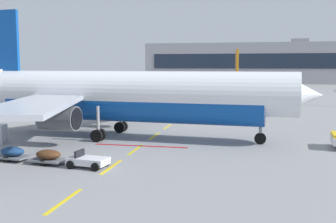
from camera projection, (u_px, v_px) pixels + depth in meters
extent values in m
cube|color=yellow|center=(64.00, 201.00, 20.16)|extent=(0.24, 4.00, 0.01)
cube|color=yellow|center=(112.00, 167.00, 26.95)|extent=(0.24, 4.00, 0.01)
cube|color=yellow|center=(136.00, 150.00, 32.52)|extent=(0.24, 4.00, 0.01)
cube|color=yellow|center=(154.00, 136.00, 38.76)|extent=(0.24, 4.00, 0.01)
cube|color=yellow|center=(168.00, 127.00, 44.84)|extent=(0.24, 4.00, 0.01)
cube|color=yellow|center=(177.00, 120.00, 50.24)|extent=(0.24, 4.00, 0.01)
cube|color=yellow|center=(186.00, 113.00, 57.44)|extent=(0.24, 4.00, 0.01)
cube|color=yellow|center=(192.00, 109.00, 63.26)|extent=(0.24, 4.00, 0.01)
cube|color=yellow|center=(198.00, 105.00, 70.30)|extent=(0.24, 4.00, 0.01)
cube|color=yellow|center=(203.00, 101.00, 76.90)|extent=(0.24, 4.00, 0.01)
cube|color=yellow|center=(207.00, 98.00, 83.48)|extent=(0.24, 4.00, 0.01)
cube|color=yellow|center=(210.00, 96.00, 90.55)|extent=(0.24, 4.00, 0.01)
cube|color=yellow|center=(213.00, 94.00, 97.79)|extent=(0.24, 4.00, 0.01)
cube|color=#B21414|center=(141.00, 146.00, 34.05)|extent=(8.00, 0.40, 0.01)
cylinder|color=white|center=(130.00, 92.00, 37.54)|extent=(30.30, 6.14, 3.80)
cylinder|color=#0F479E|center=(130.00, 103.00, 37.66)|extent=(24.70, 5.40, 3.50)
cone|color=white|center=(301.00, 95.00, 33.40)|extent=(3.78, 3.99, 3.72)
cube|color=#192333|center=(288.00, 87.00, 33.61)|extent=(1.82, 2.97, 0.60)
cube|color=white|center=(15.00, 81.00, 44.56)|extent=(3.69, 6.63, 0.24)
cube|color=#B7BCC6|center=(125.00, 91.00, 46.80)|extent=(11.24, 17.49, 0.36)
cube|color=#B7BCC6|center=(39.00, 104.00, 30.57)|extent=(8.99, 17.66, 0.36)
cylinder|color=#4C4F54|center=(113.00, 106.00, 44.14)|extent=(3.35, 2.34, 2.10)
cylinder|color=black|center=(127.00, 106.00, 43.70)|extent=(0.26, 1.79, 1.79)
cylinder|color=#4C4F54|center=(59.00, 118.00, 33.64)|extent=(3.35, 2.34, 2.10)
cylinder|color=black|center=(76.00, 119.00, 33.20)|extent=(0.26, 1.79, 1.79)
cylinder|color=gray|center=(261.00, 123.00, 34.54)|extent=(0.28, 0.28, 2.67)
cylinder|color=black|center=(260.00, 139.00, 34.69)|extent=(1.01, 0.36, 0.99)
cylinder|color=gray|center=(121.00, 114.00, 40.85)|extent=(0.28, 0.28, 2.61)
cylinder|color=black|center=(122.00, 126.00, 41.33)|extent=(1.12, 0.43, 1.10)
cylinder|color=black|center=(120.00, 127.00, 40.66)|extent=(1.12, 0.43, 1.10)
cylinder|color=gray|center=(98.00, 121.00, 35.88)|extent=(0.28, 0.28, 2.61)
cylinder|color=black|center=(100.00, 135.00, 36.36)|extent=(1.12, 0.43, 1.10)
cylinder|color=black|center=(97.00, 136.00, 35.69)|extent=(1.12, 0.43, 1.10)
cone|color=silver|center=(2.00, 80.00, 99.42)|extent=(3.32, 3.19, 2.87)
cube|color=#192333|center=(0.00, 78.00, 98.56)|extent=(2.39, 1.62, 0.46)
cube|color=#B7BCC6|center=(3.00, 84.00, 84.84)|extent=(13.16, 9.77, 0.28)
cylinder|color=silver|center=(232.00, 81.00, 85.28)|extent=(5.98, 24.12, 3.02)
cylinder|color=orange|center=(232.00, 85.00, 85.37)|extent=(5.18, 19.67, 2.78)
cone|color=silver|center=(228.00, 80.00, 97.13)|extent=(3.28, 3.13, 2.96)
cone|color=silver|center=(237.00, 82.00, 72.83)|extent=(2.96, 3.63, 2.57)
cube|color=#192333|center=(228.00, 77.00, 96.25)|extent=(2.41, 1.54, 0.48)
cube|color=orange|center=(237.00, 62.00, 73.82)|extent=(0.72, 3.51, 4.77)
cube|color=silver|center=(223.00, 81.00, 73.83)|extent=(5.37, 3.16, 0.19)
cube|color=silver|center=(251.00, 81.00, 73.44)|extent=(5.37, 3.16, 0.19)
cube|color=#B7BCC6|center=(200.00, 84.00, 82.71)|extent=(14.02, 6.57, 0.29)
cube|color=#B7BCC6|center=(267.00, 84.00, 81.67)|extent=(13.80, 9.43, 0.29)
cylinder|color=#4C4F54|center=(211.00, 90.00, 82.54)|extent=(1.97, 2.73, 1.67)
cylinder|color=black|center=(211.00, 89.00, 83.80)|extent=(1.42, 0.27, 1.42)
cylinder|color=#4C4F54|center=(255.00, 90.00, 81.86)|extent=(1.97, 2.73, 1.67)
cylinder|color=black|center=(254.00, 89.00, 83.12)|extent=(1.42, 0.27, 1.42)
cylinder|color=gray|center=(228.00, 88.00, 94.87)|extent=(0.22, 0.22, 2.12)
cylinder|color=black|center=(228.00, 93.00, 94.99)|extent=(0.32, 0.81, 0.79)
cylinder|color=gray|center=(222.00, 91.00, 84.08)|extent=(0.22, 0.22, 2.07)
cylinder|color=black|center=(221.00, 96.00, 84.22)|extent=(0.38, 0.90, 0.87)
cylinder|color=black|center=(223.00, 96.00, 84.18)|extent=(0.38, 0.90, 0.87)
cylinder|color=gray|center=(242.00, 91.00, 83.76)|extent=(0.22, 0.22, 2.07)
cylinder|color=black|center=(241.00, 96.00, 83.90)|extent=(0.38, 0.90, 0.87)
cylinder|color=black|center=(244.00, 96.00, 83.86)|extent=(0.38, 0.90, 0.87)
cube|color=silver|center=(88.00, 161.00, 26.74)|extent=(2.76, 1.73, 0.44)
cube|color=black|center=(80.00, 154.00, 26.91)|extent=(0.27, 1.13, 0.56)
cylinder|color=black|center=(106.00, 162.00, 27.12)|extent=(0.58, 0.25, 0.56)
cylinder|color=black|center=(95.00, 167.00, 25.80)|extent=(0.58, 0.25, 0.56)
cylinder|color=black|center=(82.00, 160.00, 27.71)|extent=(0.58, 0.25, 0.56)
cylinder|color=black|center=(71.00, 165.00, 26.40)|extent=(0.58, 0.25, 0.56)
cube|color=slate|center=(49.00, 160.00, 27.77)|extent=(2.58, 1.81, 0.12)
ellipsoid|color=#4C2D19|center=(48.00, 154.00, 27.73)|extent=(1.97, 1.43, 0.64)
cylinder|color=black|center=(54.00, 159.00, 28.41)|extent=(0.45, 0.20, 0.44)
cylinder|color=black|center=(42.00, 163.00, 27.15)|extent=(0.45, 0.20, 0.44)
cube|color=slate|center=(13.00, 157.00, 28.76)|extent=(2.58, 1.81, 0.12)
ellipsoid|color=navy|center=(12.00, 151.00, 28.71)|extent=(1.97, 1.43, 0.64)
cylinder|color=black|center=(19.00, 156.00, 29.40)|extent=(0.45, 0.20, 0.44)
cylinder|color=black|center=(6.00, 160.00, 28.13)|extent=(0.45, 0.20, 0.44)
cube|color=gray|center=(263.00, 63.00, 158.50)|extent=(90.18, 18.15, 15.34)
cube|color=#192333|center=(264.00, 61.00, 149.52)|extent=(82.97, 0.12, 5.52)
cube|color=gray|center=(300.00, 41.00, 154.85)|extent=(6.00, 5.00, 1.60)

